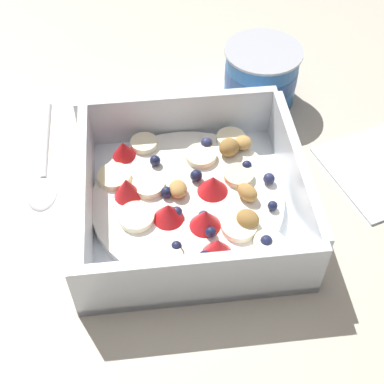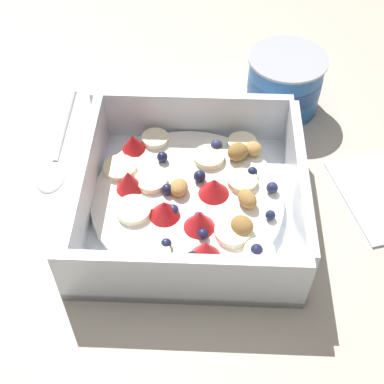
# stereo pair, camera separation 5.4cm
# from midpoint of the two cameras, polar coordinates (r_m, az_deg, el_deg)

# --- Properties ---
(ground_plane) EXTENTS (2.40, 2.40, 0.00)m
(ground_plane) POSITION_cam_midpoint_polar(r_m,az_deg,el_deg) (0.55, 2.22, -3.44)
(ground_plane) COLOR beige
(fruit_bowl) EXTENTS (0.22, 0.22, 0.07)m
(fruit_bowl) POSITION_cam_midpoint_polar(r_m,az_deg,el_deg) (0.55, 2.80, -0.82)
(fruit_bowl) COLOR white
(fruit_bowl) RESTS_ON ground
(spoon) EXTENTS (0.03, 0.17, 0.01)m
(spoon) POSITION_cam_midpoint_polar(r_m,az_deg,el_deg) (0.62, -12.01, 3.44)
(spoon) COLOR silver
(spoon) RESTS_ON ground
(yogurt_cup) EXTENTS (0.09, 0.09, 0.07)m
(yogurt_cup) POSITION_cam_midpoint_polar(r_m,az_deg,el_deg) (0.67, 12.15, 11.25)
(yogurt_cup) COLOR #3370B7
(yogurt_cup) RESTS_ON ground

